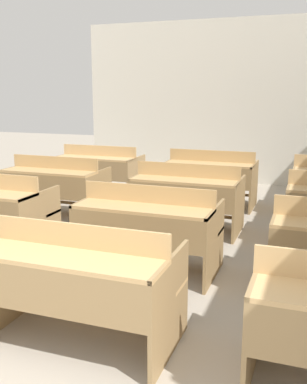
# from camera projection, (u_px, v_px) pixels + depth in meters

# --- Properties ---
(wall_back) EXTENTS (6.06, 0.06, 3.01)m
(wall_back) POSITION_uv_depth(u_px,v_px,m) (240.00, 103.00, 8.29)
(wall_back) COLOR beige
(wall_back) RESTS_ON ground_plane
(bench_front_center) EXTENTS (1.30, 0.76, 0.85)m
(bench_front_center) POSITION_uv_depth(u_px,v_px,m) (79.00, 279.00, 3.04)
(bench_front_center) COLOR #95774D
(bench_front_center) RESTS_ON ground_plane
(bench_second_center) EXTENTS (1.30, 0.76, 0.85)m
(bench_second_center) POSITION_uv_depth(u_px,v_px,m) (148.00, 226.00, 4.27)
(bench_second_center) COLOR olive
(bench_second_center) RESTS_ON ground_plane
(bench_third_left) EXTENTS (1.30, 0.76, 0.85)m
(bench_third_left) POSITION_uv_depth(u_px,v_px,m) (56.00, 185.00, 6.14)
(bench_third_left) COLOR olive
(bench_third_left) RESTS_ON ground_plane
(bench_third_center) EXTENTS (1.30, 0.76, 0.85)m
(bench_third_center) POSITION_uv_depth(u_px,v_px,m) (187.00, 195.00, 5.54)
(bench_third_center) COLOR olive
(bench_third_center) RESTS_ON ground_plane
(bench_back_left) EXTENTS (1.30, 0.76, 0.85)m
(bench_back_left) POSITION_uv_depth(u_px,v_px,m) (99.00, 169.00, 7.37)
(bench_back_left) COLOR #997B51
(bench_back_left) RESTS_ON ground_plane
(bench_back_center) EXTENTS (1.30, 0.76, 0.85)m
(bench_back_center) POSITION_uv_depth(u_px,v_px,m) (211.00, 176.00, 6.77)
(bench_back_center) COLOR olive
(bench_back_center) RESTS_ON ground_plane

